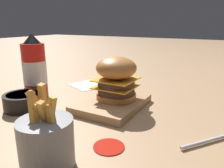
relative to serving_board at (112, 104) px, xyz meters
name	(u,v)px	position (x,y,z in m)	size (l,w,h in m)	color
ground_plane	(109,106)	(0.00, 0.01, -0.01)	(6.00, 6.00, 0.00)	#9E7A56
serving_board	(112,104)	(0.00, 0.00, 0.00)	(0.22, 0.17, 0.02)	#A37A51
burger	(116,78)	(0.02, 0.00, 0.08)	(0.12, 0.12, 0.13)	#AD6B33
ketchup_bottle	(35,69)	(-0.04, 0.27, 0.08)	(0.08, 0.08, 0.21)	red
fries_basket	(46,142)	(-0.30, -0.04, 0.04)	(0.10, 0.10, 0.15)	slate
side_bowl	(23,101)	(-0.14, 0.22, 0.01)	(0.11, 0.11, 0.05)	black
ketchup_puddle	(109,146)	(-0.19, -0.10, -0.01)	(0.06, 0.06, 0.00)	#B21E14
parchment_square	(88,85)	(0.16, 0.20, -0.01)	(0.17, 0.17, 0.00)	beige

